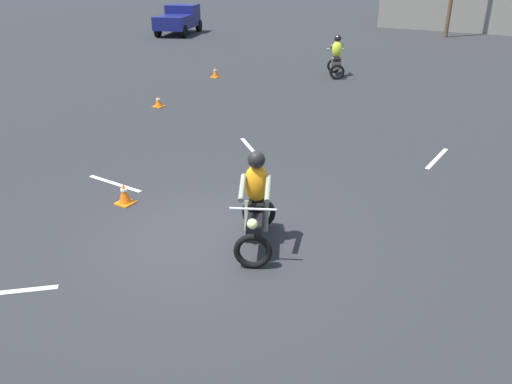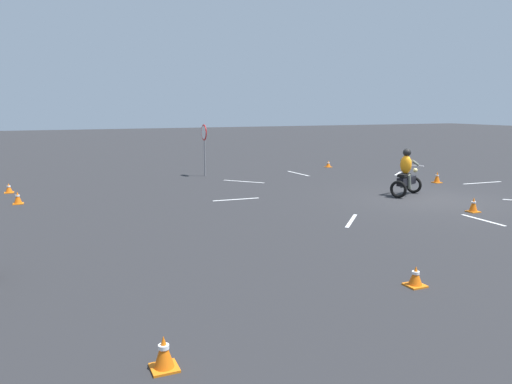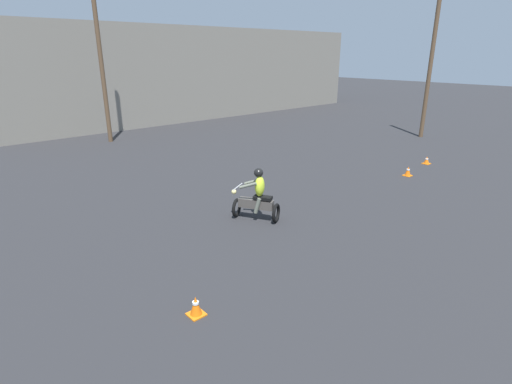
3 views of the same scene
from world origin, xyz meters
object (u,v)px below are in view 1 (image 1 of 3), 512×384
traffic_cone_far_right (158,102)px  pickup_truck (179,19)px  motorcycle_rider_foreground (256,206)px  motorcycle_rider_background (336,58)px  traffic_cone_near_right (215,72)px  traffic_cone_far_left (124,194)px

traffic_cone_far_right → pickup_truck: bearing=126.8°
motorcycle_rider_foreground → motorcycle_rider_background: 13.84m
pickup_truck → traffic_cone_near_right: (9.60, -9.56, -0.72)m
motorcycle_rider_foreground → traffic_cone_far_left: motorcycle_rider_foreground is taller
traffic_cone_far_left → traffic_cone_far_right: bearing=126.0°
pickup_truck → traffic_cone_near_right: bearing=-64.9°
traffic_cone_far_right → traffic_cone_far_left: (4.21, -5.80, 0.04)m
motorcycle_rider_foreground → traffic_cone_far_left: size_ratio=3.78×
motorcycle_rider_background → traffic_cone_far_right: bearing=-140.6°
pickup_truck → traffic_cone_near_right: 13.57m
motorcycle_rider_foreground → motorcycle_rider_background: size_ratio=1.00×
pickup_truck → traffic_cone_far_left: pickup_truck is taller
traffic_cone_near_right → traffic_cone_far_right: (1.02, -4.63, -0.03)m
motorcycle_rider_foreground → pickup_truck: size_ratio=0.37×
motorcycle_rider_background → traffic_cone_far_left: (1.12, -13.18, -0.51)m
motorcycle_rider_foreground → traffic_cone_near_right: 13.33m
pickup_truck → traffic_cone_far_left: (14.83, -19.99, -0.71)m
traffic_cone_far_right → traffic_cone_near_right: bearing=102.4°
traffic_cone_far_right → traffic_cone_far_left: bearing=-54.0°
motorcycle_rider_foreground → pickup_truck: pickup_truck is taller
motorcycle_rider_background → traffic_cone_far_right: (-3.09, -7.38, -0.55)m
motorcycle_rider_background → traffic_cone_far_left: 13.24m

